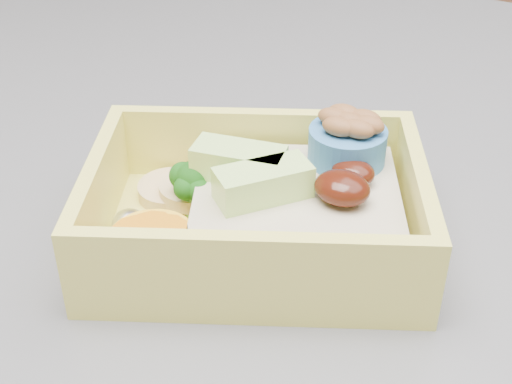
% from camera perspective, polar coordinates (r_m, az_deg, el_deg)
% --- Properties ---
extents(bento_box, '(0.21, 0.19, 0.06)m').
position_cam_1_polar(bento_box, '(0.37, 0.84, -1.29)').
color(bento_box, '#E8DE5F').
rests_on(bento_box, island).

